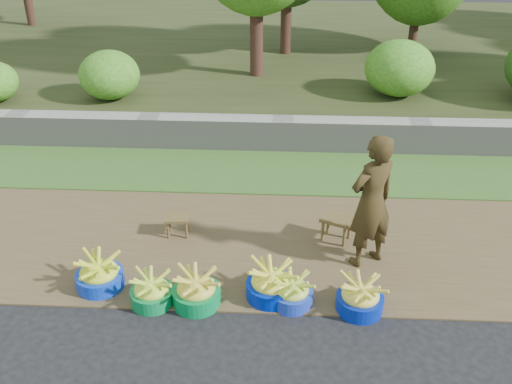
# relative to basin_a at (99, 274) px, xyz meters

# --- Properties ---
(ground_plane) EXTENTS (120.00, 120.00, 0.00)m
(ground_plane) POSITION_rel_basin_a_xyz_m (2.00, -0.36, -0.18)
(ground_plane) COLOR black
(ground_plane) RESTS_ON ground
(dirt_shoulder) EXTENTS (80.00, 2.50, 0.02)m
(dirt_shoulder) POSITION_rel_basin_a_xyz_m (2.00, 0.89, -0.17)
(dirt_shoulder) COLOR brown
(dirt_shoulder) RESTS_ON ground
(grass_verge) EXTENTS (80.00, 1.50, 0.04)m
(grass_verge) POSITION_rel_basin_a_xyz_m (2.00, 2.89, -0.16)
(grass_verge) COLOR #3C6626
(grass_verge) RESTS_ON ground
(retaining_wall) EXTENTS (80.00, 0.35, 0.55)m
(retaining_wall) POSITION_rel_basin_a_xyz_m (2.00, 3.74, 0.10)
(retaining_wall) COLOR gray
(retaining_wall) RESTS_ON ground
(earth_bank) EXTENTS (80.00, 10.00, 0.50)m
(earth_bank) POSITION_rel_basin_a_xyz_m (2.00, 8.64, 0.07)
(earth_bank) COLOR #31391A
(earth_bank) RESTS_ON ground
(basin_a) EXTENTS (0.53, 0.53, 0.40)m
(basin_a) POSITION_rel_basin_a_xyz_m (0.00, 0.00, 0.00)
(basin_a) COLOR #0D39D6
(basin_a) RESTS_ON ground
(basin_b) EXTENTS (0.47, 0.47, 0.35)m
(basin_b) POSITION_rel_basin_a_xyz_m (0.64, -0.23, -0.02)
(basin_b) COLOR #0B7F3F
(basin_b) RESTS_ON ground
(basin_c) EXTENTS (0.52, 0.52, 0.39)m
(basin_c) POSITION_rel_basin_a_xyz_m (1.12, -0.22, -0.00)
(basin_c) COLOR #057F3D
(basin_c) RESTS_ON ground
(basin_d) EXTENTS (0.55, 0.55, 0.41)m
(basin_d) POSITION_rel_basin_a_xyz_m (1.92, -0.08, 0.01)
(basin_d) COLOR #0021BF
(basin_d) RESTS_ON ground
(basin_e) EXTENTS (0.46, 0.46, 0.35)m
(basin_e) POSITION_rel_basin_a_xyz_m (2.14, -0.16, -0.02)
(basin_e) COLOR blue
(basin_e) RESTS_ON ground
(basin_f) EXTENTS (0.50, 0.50, 0.38)m
(basin_f) POSITION_rel_basin_a_xyz_m (2.86, -0.23, -0.01)
(basin_f) COLOR #0522A6
(basin_f) RESTS_ON ground
(stool_left) EXTENTS (0.32, 0.25, 0.27)m
(stool_left) POSITION_rel_basin_a_xyz_m (0.70, 1.07, 0.05)
(stool_left) COLOR brown
(stool_left) RESTS_ON dirt_shoulder
(stool_right) EXTENTS (0.45, 0.41, 0.33)m
(stool_right) POSITION_rel_basin_a_xyz_m (2.70, 1.06, 0.10)
(stool_right) COLOR brown
(stool_right) RESTS_ON dirt_shoulder
(vendor_woman) EXTENTS (0.72, 0.65, 1.64)m
(vendor_woman) POSITION_rel_basin_a_xyz_m (3.02, 0.62, 0.66)
(vendor_woman) COLOR black
(vendor_woman) RESTS_ON dirt_shoulder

